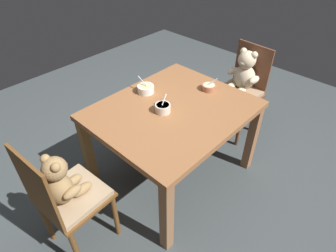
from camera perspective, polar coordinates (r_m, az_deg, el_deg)
name	(u,v)px	position (r m, az deg, el deg)	size (l,w,h in m)	color
ground_plane	(172,174)	(2.65, 0.80, -9.51)	(5.20, 5.20, 0.04)	#3E4445
dining_table	(173,118)	(2.22, 0.94, 1.58)	(1.17, 0.98, 0.71)	#905B36
teddy_chair_near_right	(242,81)	(2.87, 14.67, 8.73)	(0.40, 0.43, 0.91)	brown
teddy_chair_near_left	(64,191)	(1.89, -20.04, -12.09)	(0.42, 0.42, 0.94)	brown
porridge_bowl_white_far_center	(146,89)	(2.35, -4.48, 7.44)	(0.14, 0.15, 0.13)	silver
porridge_bowl_terracotta_near_right	(209,87)	(2.40, 8.18, 7.72)	(0.12, 0.12, 0.11)	#B16B4B
porridge_bowl_cream_center	(163,108)	(2.11, -1.05, 3.62)	(0.12, 0.12, 0.12)	beige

